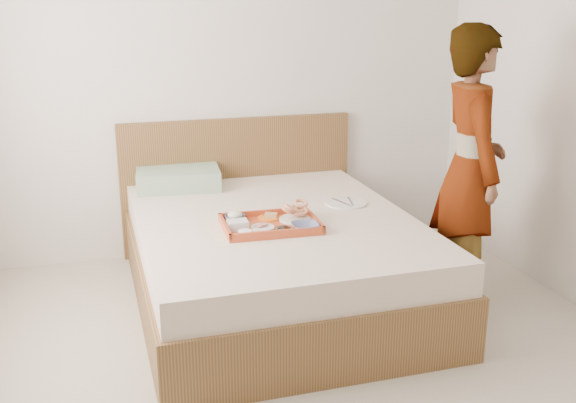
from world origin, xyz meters
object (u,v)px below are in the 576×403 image
Objects in this scene: bed at (275,260)px; dinner_plate at (346,203)px; tray at (270,224)px; person at (470,169)px.

dinner_plate is (0.49, 0.12, 0.27)m from bed.
person is at bearing -3.59° from tray.
person reaches higher than dinner_plate.
dinner_plate is at bearing 67.90° from person.
tray is at bearing 97.39° from person.
dinner_plate is at bearing 30.22° from tray.
bed is 1.23× the size of person.
bed is 0.58m from dinner_plate.
person is at bearing -35.55° from dinner_plate.
person is (1.08, -0.30, 0.55)m from bed.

